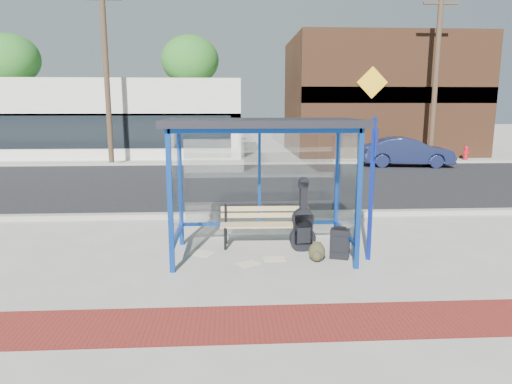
{
  "coord_description": "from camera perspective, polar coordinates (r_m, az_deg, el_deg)",
  "views": [
    {
      "loc": [
        -0.55,
        -7.8,
        2.62
      ],
      "look_at": [
        -0.1,
        0.2,
        1.12
      ],
      "focal_mm": 32.0,
      "sensor_mm": 36.0,
      "label": 1
    }
  ],
  "objects": [
    {
      "name": "backpack",
      "position": [
        7.96,
        7.6,
        -7.5
      ],
      "size": [
        0.32,
        0.3,
        0.34
      ],
      "rotation": [
        0.0,
        0.0,
        -0.19
      ],
      "color": "#2C2A18",
      "rests_on": "ground"
    },
    {
      "name": "utility_pole_west",
      "position": [
        21.94,
        -18.19,
        13.98
      ],
      "size": [
        1.6,
        0.24,
        8.0
      ],
      "color": "#4C3826",
      "rests_on": "ground"
    },
    {
      "name": "brick_paver_strip",
      "position": [
        5.85,
        2.61,
        -15.99
      ],
      "size": [
        60.0,
        1.0,
        0.01
      ],
      "primitive_type": "cube",
      "color": "maroon",
      "rests_on": "ground"
    },
    {
      "name": "ground",
      "position": [
        8.25,
        0.76,
        -7.93
      ],
      "size": [
        120.0,
        120.0,
        0.0
      ],
      "primitive_type": "plane",
      "color": "#B2ADA0",
      "rests_on": "ground"
    },
    {
      "name": "newspaper_a",
      "position": [
        8.41,
        -6.8,
        -7.62
      ],
      "size": [
        0.52,
        0.48,
        0.01
      ],
      "primitive_type": "cube",
      "rotation": [
        0.0,
        0.0,
        -0.47
      ],
      "color": "white",
      "rests_on": "ground"
    },
    {
      "name": "sign_post",
      "position": [
        7.95,
        14.34,
        1.29
      ],
      "size": [
        0.16,
        0.29,
        2.46
      ],
      "rotation": [
        0.0,
        0.0,
        -0.42
      ],
      "color": "#0D1F93",
      "rests_on": "ground"
    },
    {
      "name": "tree_left",
      "position": [
        32.82,
        -28.4,
        14.33
      ],
      "size": [
        3.6,
        3.6,
        7.03
      ],
      "color": "#4C3826",
      "rests_on": "ground"
    },
    {
      "name": "curb_far",
      "position": [
        21.07,
        -1.74,
        3.62
      ],
      "size": [
        60.0,
        0.25,
        0.12
      ],
      "primitive_type": "cube",
      "color": "gray",
      "rests_on": "ground"
    },
    {
      "name": "newspaper_b",
      "position": [
        7.83,
        -0.98,
        -8.95
      ],
      "size": [
        0.44,
        0.41,
        0.01
      ],
      "primitive_type": "cube",
      "rotation": [
        0.0,
        0.0,
        0.56
      ],
      "color": "white",
      "rests_on": "ground"
    },
    {
      "name": "far_sidewalk",
      "position": [
        22.96,
        -1.87,
        4.06
      ],
      "size": [
        60.0,
        4.0,
        0.01
      ],
      "primitive_type": "cube",
      "color": "#B2ADA0",
      "rests_on": "ground"
    },
    {
      "name": "tree_right",
      "position": [
        32.66,
        21.05,
        14.9
      ],
      "size": [
        3.6,
        3.6,
        7.03
      ],
      "color": "#4C3826",
      "rests_on": "ground"
    },
    {
      "name": "tree_mid",
      "position": [
        30.04,
        -8.24,
        15.92
      ],
      "size": [
        3.6,
        3.6,
        7.03
      ],
      "color": "#4C3826",
      "rests_on": "ground"
    },
    {
      "name": "curb_near",
      "position": [
        11.02,
        -0.3,
        -2.84
      ],
      "size": [
        60.0,
        0.25,
        0.12
      ],
      "primitive_type": "cube",
      "color": "gray",
      "rests_on": "ground"
    },
    {
      "name": "bench",
      "position": [
        8.69,
        1.16,
        -3.84
      ],
      "size": [
        1.71,
        0.46,
        0.8
      ],
      "rotation": [
        0.0,
        0.0,
        -0.03
      ],
      "color": "black",
      "rests_on": "ground"
    },
    {
      "name": "fire_hydrant",
      "position": [
        25.01,
        24.76,
        4.51
      ],
      "size": [
        0.31,
        0.21,
        0.71
      ],
      "rotation": [
        0.0,
        0.0,
        -0.0
      ],
      "color": "red",
      "rests_on": "ground"
    },
    {
      "name": "suitcase",
      "position": [
        8.16,
        10.43,
        -6.37
      ],
      "size": [
        0.38,
        0.31,
        0.57
      ],
      "rotation": [
        0.0,
        0.0,
        -0.34
      ],
      "color": "black",
      "rests_on": "ground"
    },
    {
      "name": "utility_pole_east",
      "position": [
        23.3,
        21.57,
        13.55
      ],
      "size": [
        1.6,
        0.24,
        8.0
      ],
      "color": "#4C3826",
      "rests_on": "ground"
    },
    {
      "name": "street_asphalt",
      "position": [
        16.03,
        -1.25,
        1.2
      ],
      "size": [
        60.0,
        10.0,
        0.0
      ],
      "primitive_type": "cube",
      "color": "black",
      "rests_on": "ground"
    },
    {
      "name": "storefront_brown",
      "position": [
        27.66,
        15.05,
        11.46
      ],
      "size": [
        10.0,
        7.08,
        6.4
      ],
      "color": "#59331E",
      "rests_on": "ground"
    },
    {
      "name": "newspaper_c",
      "position": [
        8.07,
        2.29,
        -8.35
      ],
      "size": [
        0.38,
        0.31,
        0.01
      ],
      "primitive_type": "cube",
      "rotation": [
        0.0,
        0.0,
        0.04
      ],
      "color": "white",
      "rests_on": "ground"
    },
    {
      "name": "bus_shelter",
      "position": [
        7.91,
        0.76,
        6.6
      ],
      "size": [
        3.3,
        1.8,
        2.42
      ],
      "color": "#0D3793",
      "rests_on": "ground"
    },
    {
      "name": "parked_car",
      "position": [
        21.42,
        18.36,
        4.78
      ],
      "size": [
        4.06,
        1.89,
        1.29
      ],
      "primitive_type": "imported",
      "rotation": [
        0.0,
        0.0,
        1.43
      ],
      "color": "#171E41",
      "rests_on": "ground"
    },
    {
      "name": "guitar_bag",
      "position": [
        8.42,
        5.87,
        -4.24
      ],
      "size": [
        0.48,
        0.19,
        1.29
      ],
      "rotation": [
        0.0,
        0.0,
        0.11
      ],
      "color": "black",
      "rests_on": "ground"
    },
    {
      "name": "storefront_white",
      "position": [
        27.14,
        -21.65,
        8.56
      ],
      "size": [
        18.0,
        6.04,
        4.0
      ],
      "color": "silver",
      "rests_on": "ground"
    }
  ]
}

